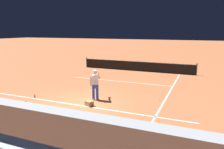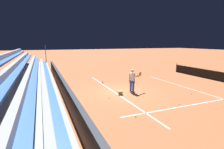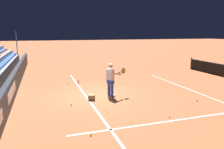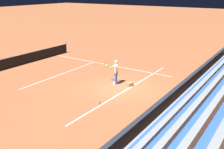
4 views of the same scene
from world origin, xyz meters
TOP-DOWN VIEW (x-y plane):
  - ground_plane at (0.00, 0.00)m, footprint 160.00×160.00m
  - court_baseline_white at (0.00, -0.50)m, footprint 12.00×0.10m
  - court_sideline_white at (4.11, 4.00)m, footprint 0.10×12.00m
  - court_service_line_white at (0.00, 5.50)m, footprint 8.22×0.10m
  - back_wall_sponsor_board at (0.01, -4.10)m, footprint 27.92×0.25m
  - bleacher_stand at (0.00, -6.32)m, footprint 26.53×3.20m
  - tennis_player at (0.40, 0.72)m, footprint 0.56×1.07m
  - ball_box_cardboard at (0.57, -0.34)m, footprint 0.48×0.41m
  - tennis_ball_near_player at (-3.05, -1.10)m, footprint 0.07×0.07m
  - tennis_ball_by_box at (2.46, 4.42)m, footprint 0.07×0.07m
  - tennis_ball_midcourt at (-2.01, 2.49)m, footprint 0.07×0.07m
  - tennis_ball_on_baseline at (3.80, 2.04)m, footprint 0.07×0.07m
  - tennis_ball_toward_net at (1.15, -1.42)m, footprint 0.07×0.07m
  - tennis_ball_stray_back at (4.34, -1.24)m, footprint 0.07×0.07m
  - water_bottle at (-3.03, -0.41)m, footprint 0.07×0.07m
  - tennis_net at (0.00, 10.23)m, footprint 11.09×0.09m

SIDE VIEW (x-z plane):
  - ground_plane at x=0.00m, z-range 0.00..0.00m
  - court_baseline_white at x=0.00m, z-range 0.00..0.01m
  - court_sideline_white at x=4.11m, z-range 0.00..0.01m
  - court_service_line_white at x=0.00m, z-range 0.00..0.01m
  - tennis_ball_near_player at x=-3.05m, z-range 0.00..0.07m
  - tennis_ball_by_box at x=2.46m, z-range 0.00..0.07m
  - tennis_ball_midcourt at x=-2.01m, z-range 0.00..0.07m
  - tennis_ball_on_baseline at x=3.80m, z-range 0.00..0.07m
  - tennis_ball_toward_net at x=1.15m, z-range 0.00..0.07m
  - tennis_ball_stray_back at x=4.34m, z-range 0.00..0.07m
  - water_bottle at x=-3.03m, z-range 0.00..0.22m
  - ball_box_cardboard at x=0.57m, z-range 0.00..0.26m
  - tennis_net at x=0.00m, z-range -0.04..1.03m
  - back_wall_sponsor_board at x=0.01m, z-range 0.00..1.10m
  - bleacher_stand at x=0.00m, z-range -0.94..2.46m
  - tennis_player at x=0.40m, z-range 0.04..1.75m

